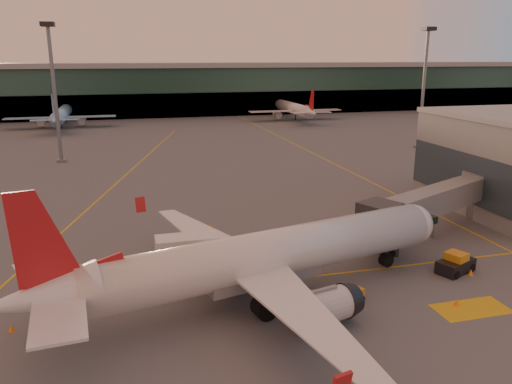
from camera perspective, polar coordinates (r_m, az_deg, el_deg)
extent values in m
plane|color=#4C4F54|center=(40.45, -1.62, -13.72)|extent=(600.00, 600.00, 0.00)
cube|color=gold|center=(44.78, -3.12, -10.71)|extent=(80.00, 0.25, 0.01)
cube|color=gold|center=(81.88, -15.83, 0.80)|extent=(31.30, 115.98, 0.01)
cube|color=gold|center=(112.89, 5.05, 5.17)|extent=(0.25, 160.00, 0.01)
cube|color=gold|center=(35.40, 9.92, -18.58)|extent=(0.25, 30.00, 0.01)
cube|color=gold|center=(44.59, 23.40, -12.15)|extent=(6.00, 3.00, 0.01)
cube|color=#19382D|center=(177.04, -12.50, 11.11)|extent=(400.00, 18.00, 16.00)
cube|color=gray|center=(176.69, -12.66, 13.95)|extent=(400.00, 20.00, 1.60)
cube|color=black|center=(168.89, -12.28, 9.58)|extent=(400.00, 1.00, 8.00)
cube|color=#2D3D47|center=(68.22, 22.60, 1.70)|extent=(0.30, 21.60, 6.00)
cylinder|color=slate|center=(101.44, -21.99, 10.13)|extent=(0.70, 0.70, 25.00)
cube|color=black|center=(101.35, -22.73, 17.28)|extent=(2.40, 2.40, 0.80)
cube|color=slate|center=(103.02, -21.32, 3.35)|extent=(1.60, 1.60, 0.50)
cylinder|color=slate|center=(115.46, 18.58, 10.93)|extent=(0.70, 0.70, 25.00)
cube|color=black|center=(115.38, 19.13, 17.21)|extent=(2.40, 2.40, 0.80)
cube|color=slate|center=(116.85, 18.07, 4.94)|extent=(1.60, 1.60, 0.50)
cylinder|color=silver|center=(41.18, 1.97, -7.04)|extent=(31.01, 11.06, 3.97)
sphere|color=silver|center=(50.33, 17.40, -3.56)|extent=(3.89, 3.89, 3.89)
cube|color=black|center=(50.97, 18.34, -2.82)|extent=(2.34, 2.93, 0.70)
cone|color=silver|center=(36.30, -22.91, -10.99)|extent=(7.48, 5.25, 3.77)
cube|color=silver|center=(33.23, -21.62, -13.15)|extent=(3.80, 6.69, 0.20)
cylinder|color=silver|center=(37.93, 7.67, -12.88)|extent=(4.64, 3.48, 2.58)
cylinder|color=black|center=(39.45, 0.95, -13.04)|extent=(2.06, 1.77, 1.79)
cylinder|color=black|center=(39.19, 0.96, -12.33)|extent=(0.36, 0.36, 1.09)
cube|color=silver|center=(39.38, -22.91, -8.76)|extent=(5.33, 7.14, 0.20)
cylinder|color=silver|center=(47.24, -0.97, -6.89)|extent=(4.64, 3.48, 2.58)
cylinder|color=black|center=(43.54, -2.42, -10.20)|extent=(2.06, 1.77, 1.79)
cylinder|color=black|center=(43.31, -2.43, -9.54)|extent=(0.36, 0.36, 1.09)
cube|color=slate|center=(41.18, 0.58, -8.99)|extent=(10.28, 5.37, 1.59)
cylinder|color=black|center=(49.37, 14.63, -7.53)|extent=(1.40, 1.06, 1.25)
cube|color=slate|center=(58.38, 19.75, -0.89)|extent=(19.92, 11.44, 2.70)
cube|color=#2D3035|center=(50.60, 13.91, -2.84)|extent=(4.54, 4.54, 3.00)
cube|color=#2D3035|center=(53.04, 14.67, -5.57)|extent=(1.60, 2.40, 2.40)
cylinder|color=black|center=(52.44, 15.20, -6.79)|extent=(0.80, 0.40, 0.80)
cylinder|color=black|center=(54.21, 14.05, -5.97)|extent=(0.80, 0.40, 0.80)
cylinder|color=slate|center=(59.17, 19.51, -3.49)|extent=(0.50, 0.50, 2.97)
cylinder|color=slate|center=(67.44, 24.20, 0.74)|extent=(4.40, 4.40, 3.00)
cylinder|color=slate|center=(68.12, 23.94, -1.53)|extent=(2.40, 2.40, 2.97)
cube|color=red|center=(45.98, -7.43, -9.14)|extent=(3.03, 2.28, 1.41)
cube|color=silver|center=(45.08, -7.88, -6.60)|extent=(5.48, 2.38, 2.64)
cylinder|color=black|center=(44.91, -9.39, -10.23)|extent=(0.85, 0.33, 0.85)
cylinder|color=black|center=(45.30, -5.06, -9.84)|extent=(0.85, 0.33, 0.85)
cube|color=orange|center=(42.72, 10.96, -11.53)|extent=(2.08, 1.68, 1.09)
cylinder|color=black|center=(42.11, 10.72, -12.41)|extent=(0.50, 0.38, 0.45)
cylinder|color=black|center=(43.09, 12.05, -11.82)|extent=(0.50, 0.38, 0.45)
cube|color=black|center=(50.82, 21.83, -7.84)|extent=(4.23, 3.27, 1.22)
cube|color=orange|center=(50.52, 21.92, -6.98)|extent=(2.10, 2.22, 0.99)
cylinder|color=black|center=(49.44, 21.87, -8.78)|extent=(0.84, 0.60, 0.77)
cylinder|color=black|center=(51.60, 23.42, -7.93)|extent=(0.84, 0.60, 0.77)
cone|color=orange|center=(50.77, 23.33, -8.41)|extent=(0.47, 0.47, 0.60)
cube|color=orange|center=(50.88, 23.30, -8.70)|extent=(0.41, 0.41, 0.03)
cone|color=orange|center=(42.04, -26.17, -13.79)|extent=(0.43, 0.43, 0.55)
cube|color=orange|center=(42.16, -26.13, -14.11)|extent=(0.37, 0.37, 0.03)
cone|color=orange|center=(59.36, -5.19, -3.83)|extent=(0.42, 0.42, 0.53)
cube|color=orange|center=(59.44, -5.18, -4.06)|extent=(0.36, 0.36, 0.03)
cone|color=orange|center=(44.54, 21.98, -11.61)|extent=(0.47, 0.47, 0.59)
cube|color=orange|center=(44.66, 21.94, -11.93)|extent=(0.40, 0.40, 0.03)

